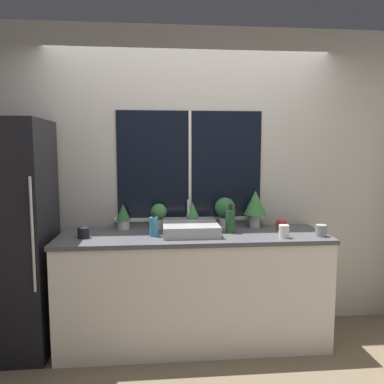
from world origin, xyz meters
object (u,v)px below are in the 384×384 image
refrigerator (11,238)px  mug_white (284,231)px  mug_grey (321,231)px  potted_plant_right (225,210)px  sink (191,229)px  potted_plant_left (159,215)px  potted_plant_center (192,214)px  mug_black (83,233)px  potted_plant_far_left (123,216)px  bottle_tall (230,221)px  mug_red (281,225)px  potted_plant_far_right (255,204)px  soap_bottle (154,226)px

refrigerator → mug_white: 2.16m
mug_grey → potted_plant_right: bearing=150.3°
sink → potted_plant_left: size_ratio=2.04×
potted_plant_center → potted_plant_right: potted_plant_right is taller
potted_plant_right → mug_black: 1.22m
refrigerator → mug_grey: bearing=-4.0°
mug_black → mug_white: mug_white is taller
potted_plant_far_left → potted_plant_left: potted_plant_far_left is taller
mug_grey → potted_plant_far_left: bearing=165.8°
bottle_tall → potted_plant_center: bearing=144.1°
sink → mug_red: bearing=7.2°
potted_plant_far_left → mug_black: 0.42m
potted_plant_left → mug_red: 1.07m
sink → potted_plant_far_left: sink is taller
refrigerator → bottle_tall: (1.76, 0.02, 0.11)m
mug_black → mug_white: size_ratio=0.87×
sink → mug_grey: sink is taller
bottle_tall → mug_black: bottle_tall is taller
potted_plant_far_right → mug_white: 0.47m
potted_plant_center → potted_plant_far_right: size_ratio=0.71×
bottle_tall → potted_plant_far_left: bearing=166.5°
soap_bottle → mug_red: (1.10, 0.14, -0.04)m
sink → potted_plant_left: (-0.26, 0.24, 0.08)m
sink → potted_plant_far_left: 0.62m
mug_white → potted_plant_far_right: bearing=105.7°
sink → potted_plant_right: size_ratio=1.67×
potted_plant_left → potted_plant_far_right: potted_plant_far_right is taller
soap_bottle → mug_black: (-0.55, -0.01, -0.04)m
potted_plant_center → potted_plant_far_right: bearing=-0.0°
potted_plant_left → mug_red: potted_plant_left is taller
soap_bottle → potted_plant_center: bearing=40.1°
bottle_tall → mug_white: size_ratio=2.43×
potted_plant_left → sink: bearing=-43.3°
mug_black → mug_white: bearing=-4.8°
refrigerator → potted_plant_far_left: 0.90m
bottle_tall → mug_grey: bottle_tall is taller
sink → potted_plant_far_right: (0.60, 0.24, 0.16)m
soap_bottle → mug_grey: 1.35m
refrigerator → mug_red: bearing=2.4°
potted_plant_far_right → mug_red: potted_plant_far_right is taller
potted_plant_far_left → soap_bottle: size_ratio=1.13×
mug_grey → mug_red: size_ratio=1.06×
potted_plant_far_left → mug_red: (1.37, -0.14, -0.08)m
refrigerator → potted_plant_far_right: (2.03, 0.23, 0.21)m
mug_white → mug_red: size_ratio=1.16×
mug_grey → bottle_tall: bearing=164.9°
soap_bottle → potted_plant_far_right: bearing=17.4°
potted_plant_right → bottle_tall: 0.22m
mug_white → mug_black: bearing=175.2°
refrigerator → soap_bottle: 1.13m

